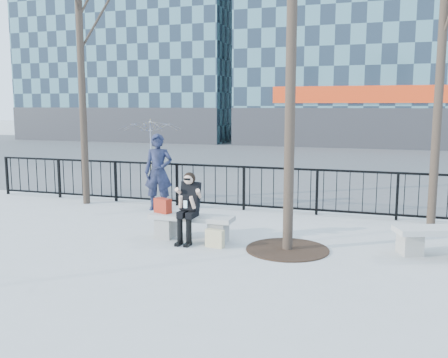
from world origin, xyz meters
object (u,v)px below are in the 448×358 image
(bench_main, at_px, (192,225))
(bench_second, at_px, (447,239))
(seated_woman, at_px, (188,208))
(standing_man, at_px, (158,172))

(bench_main, bearing_deg, bench_second, 4.16)
(seated_woman, xyz_separation_m, standing_man, (-1.82, 2.52, 0.28))
(bench_main, relative_size, seated_woman, 1.23)
(bench_second, distance_m, seated_woman, 4.62)
(bench_main, relative_size, standing_man, 0.87)
(bench_second, height_order, standing_man, standing_man)
(bench_second, relative_size, seated_woman, 1.32)
(bench_second, xyz_separation_m, standing_man, (-6.39, 2.03, 0.63))
(standing_man, bearing_deg, seated_woman, -69.29)
(seated_woman, bearing_deg, standing_man, 125.79)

